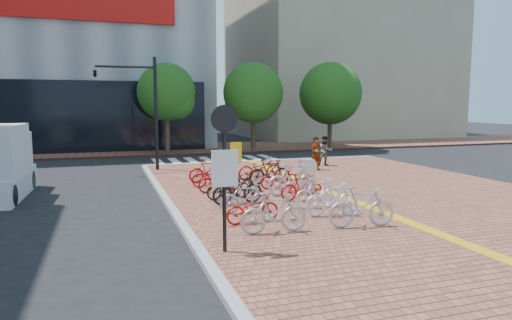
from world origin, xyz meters
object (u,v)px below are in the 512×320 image
object	(u,v)px
bike_5	(220,180)
bike_13	(280,177)
bike_8	(362,207)
pedestrian_b	(325,151)
bike_9	(332,198)
bike_1	(253,208)
bike_6	(213,176)
bike_14	(269,172)
notice_sign	(224,160)
pedestrian_a	(316,153)
bike_2	(245,198)
bike_7	(208,171)
bike_3	(238,189)
yellow_sign	(236,157)
utility_box	(307,174)
bike_15	(260,168)
bike_11	(302,187)
bike_10	(318,193)
bike_12	(293,179)
bike_0	(274,213)
traffic_light_pole	(128,92)
bike_4	(229,187)

from	to	relation	value
bike_5	bike_13	size ratio (longest dim) A/B	1.07
bike_8	pedestrian_b	world-z (taller)	pedestrian_b
bike_9	pedestrian_b	size ratio (longest dim) A/B	1.08
bike_1	bike_6	distance (m)	5.67
bike_14	notice_sign	distance (m)	8.80
pedestrian_a	bike_2	bearing A→B (deg)	-137.20
bike_1	pedestrian_b	bearing A→B (deg)	-45.02
bike_13	bike_7	bearing A→B (deg)	43.20
bike_3	bike_8	xyz separation A→B (m)	(2.36, -3.74, 0.04)
bike_7	yellow_sign	size ratio (longest dim) A/B	0.90
bike_9	notice_sign	size ratio (longest dim) A/B	0.53
bike_2	bike_8	bearing A→B (deg)	-132.32
bike_9	yellow_sign	distance (m)	5.09
bike_7	bike_13	xyz separation A→B (m)	(2.36, -2.19, -0.08)
utility_box	bike_15	bearing A→B (deg)	112.17
bike_7	notice_sign	xyz separation A→B (m)	(-1.60, -9.04, 1.56)
bike_15	pedestrian_b	distance (m)	5.82
bike_11	bike_14	world-z (taller)	bike_14
bike_15	pedestrian_b	world-z (taller)	pedestrian_b
bike_6	bike_10	world-z (taller)	bike_10
bike_11	utility_box	world-z (taller)	utility_box
bike_7	pedestrian_b	distance (m)	7.72
bike_1	bike_8	xyz separation A→B (m)	(2.62, -1.34, 0.14)
bike_10	bike_12	bearing A→B (deg)	-2.19
bike_0	bike_7	size ratio (longest dim) A/B	1.06
bike_10	yellow_sign	xyz separation A→B (m)	(-1.62, 3.75, 0.78)
bike_1	bike_11	xyz separation A→B (m)	(2.50, 2.27, 0.05)
utility_box	bike_6	bearing A→B (deg)	155.80
bike_13	traffic_light_pole	world-z (taller)	traffic_light_pole
bike_11	utility_box	xyz separation A→B (m)	(1.05, 1.89, 0.11)
bike_8	bike_10	world-z (taller)	bike_8
bike_3	bike_13	size ratio (longest dim) A/B	1.07
bike_5	bike_12	bearing A→B (deg)	-131.23
bike_7	pedestrian_a	bearing A→B (deg)	-78.09
bike_3	bike_6	xyz separation A→B (m)	(-0.05, 3.27, -0.07)
bike_2	pedestrian_a	xyz separation A→B (m)	(6.04, 7.59, 0.36)
bike_0	bike_4	size ratio (longest dim) A/B	1.09
bike_11	pedestrian_a	size ratio (longest dim) A/B	0.93
bike_9	bike_2	bearing A→B (deg)	66.45
bike_8	traffic_light_pole	bearing A→B (deg)	30.28
pedestrian_b	bike_13	bearing A→B (deg)	-117.02
bike_8	bike_10	xyz separation A→B (m)	(-0.08, 2.43, -0.07)
bike_10	bike_9	bearing A→B (deg)	175.60
bike_4	bike_1	bearing A→B (deg)	168.83
bike_4	bike_14	bearing A→B (deg)	-53.85
bike_12	traffic_light_pole	size ratio (longest dim) A/B	0.35
bike_1	utility_box	xyz separation A→B (m)	(3.55, 4.17, 0.16)
bike_1	bike_2	bearing A→B (deg)	-15.97
bike_5	bike_7	world-z (taller)	bike_7
pedestrian_a	pedestrian_b	size ratio (longest dim) A/B	1.05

